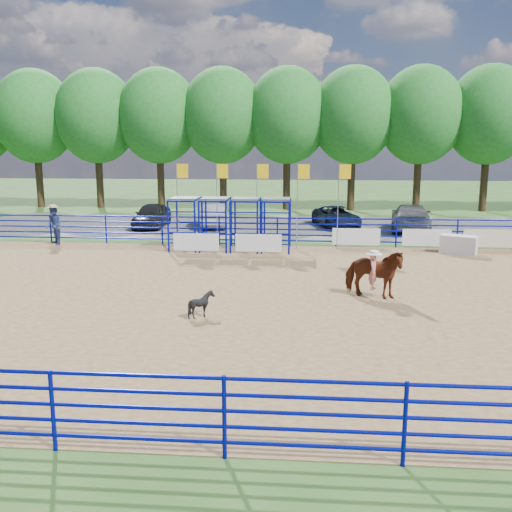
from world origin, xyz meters
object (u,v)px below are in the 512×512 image
at_px(calf, 201,304).
at_px(spectator_cowboy, 54,225).
at_px(car_d, 411,217).
at_px(car_c, 336,217).
at_px(horse_and_rider, 373,272).
at_px(car_a, 152,215).
at_px(announcer_table, 459,245).
at_px(car_b, 213,215).

relative_size(calf, spectator_cowboy, 0.40).
bearing_deg(car_d, car_c, -6.57).
xyz_separation_m(horse_and_rider, calf, (-5.49, -2.63, -0.50)).
bearing_deg(car_d, spectator_cowboy, 26.45).
height_order(calf, car_d, car_d).
height_order(calf, car_a, car_a).
height_order(calf, car_c, car_c).
distance_m(horse_and_rider, car_d, 15.80).
bearing_deg(announcer_table, car_c, 122.96).
height_order(horse_and_rider, car_c, horse_and_rider).
relative_size(horse_and_rider, car_b, 0.51).
distance_m(car_a, car_c, 11.54).
relative_size(announcer_table, calf, 2.01).
bearing_deg(car_c, spectator_cowboy, -168.63).
relative_size(spectator_cowboy, car_a, 0.46).
height_order(horse_and_rider, car_a, horse_and_rider).
xyz_separation_m(horse_and_rider, spectator_cowboy, (-15.29, 9.09, 0.10)).
xyz_separation_m(car_b, car_d, (12.06, -0.66, 0.06)).
bearing_deg(horse_and_rider, announcer_table, 58.67).
bearing_deg(announcer_table, car_b, 149.44).
height_order(spectator_cowboy, car_c, spectator_cowboy).
distance_m(spectator_cowboy, car_a, 7.25).
bearing_deg(car_c, calf, -120.00).
bearing_deg(car_c, car_d, -30.12).
bearing_deg(calf, car_d, -26.61).
bearing_deg(calf, car_b, 9.18).
distance_m(calf, car_d, 20.28).
xyz_separation_m(spectator_cowboy, car_a, (3.48, 6.36, -0.27)).
xyz_separation_m(car_a, car_c, (11.49, 1.02, -0.11)).
relative_size(horse_and_rider, car_c, 0.49).
distance_m(horse_and_rider, car_c, 16.47).
relative_size(car_a, car_b, 0.98).
relative_size(announcer_table, car_c, 0.36).
xyz_separation_m(horse_and_rider, car_b, (-8.03, 15.94, -0.18)).
xyz_separation_m(spectator_cowboy, car_d, (19.32, 6.19, -0.22)).
relative_size(horse_and_rider, calf, 2.78).
bearing_deg(car_d, car_a, 8.08).
height_order(horse_and_rider, car_d, horse_and_rider).
distance_m(spectator_cowboy, car_b, 9.98).
height_order(car_c, car_d, car_d).
bearing_deg(horse_and_rider, car_d, 75.23).
xyz_separation_m(announcer_table, spectator_cowboy, (-20.31, 0.85, 0.57)).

